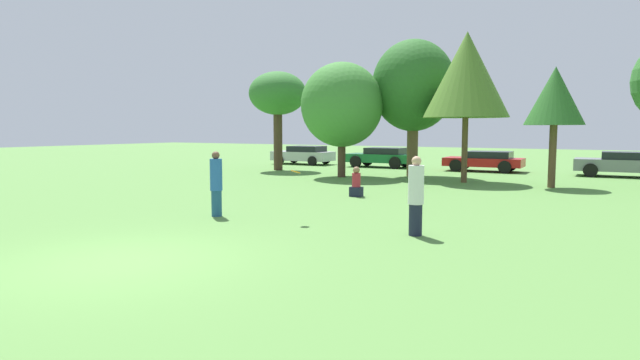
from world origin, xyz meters
TOP-DOWN VIEW (x-y plane):
  - ground_plane at (0.00, 0.00)m, footprint 120.00×120.00m
  - person_thrower at (-1.85, 4.60)m, footprint 0.32×0.32m
  - person_catcher at (3.65, 4.82)m, footprint 0.34×0.34m
  - frisbee at (0.52, 4.84)m, footprint 0.25×0.24m
  - bystander_sitting at (-0.48, 10.23)m, footprint 0.40×0.33m
  - tree_0 at (-9.58, 18.63)m, footprint 3.23×3.23m
  - tree_1 at (-4.44, 16.61)m, footprint 3.95×3.95m
  - tree_2 at (-1.61, 18.71)m, footprint 4.02×4.02m
  - tree_3 at (1.43, 16.92)m, footprint 3.65×3.65m
  - tree_4 at (4.99, 16.65)m, footprint 2.28×2.28m
  - parked_car_silver at (-10.94, 23.53)m, footprint 4.03×2.08m
  - parked_car_green at (-5.39, 23.61)m, footprint 4.12×2.05m
  - parked_car_red at (0.79, 23.54)m, footprint 4.18×2.15m
  - parked_car_grey at (7.32, 23.51)m, footprint 4.08×2.09m

SIDE VIEW (x-z plane):
  - ground_plane at x=0.00m, z-range 0.00..0.00m
  - bystander_sitting at x=-0.48m, z-range -0.08..0.96m
  - parked_car_red at x=0.79m, z-range 0.06..1.16m
  - parked_car_silver at x=-10.94m, z-range 0.04..1.24m
  - parked_car_green at x=-5.39m, z-range 0.06..1.25m
  - parked_car_grey at x=7.32m, z-range 0.05..1.27m
  - person_catcher at x=3.65m, z-range 0.01..1.75m
  - person_thrower at x=-1.85m, z-range 0.01..1.75m
  - frisbee at x=0.52m, z-range 1.21..1.34m
  - tree_1 at x=-4.44m, z-range 0.72..6.23m
  - tree_4 at x=4.99m, z-range 1.20..5.97m
  - tree_0 at x=-9.58m, z-range 1.47..6.99m
  - tree_2 at x=-1.61m, z-range 1.07..7.71m
  - tree_3 at x=1.43m, z-range 1.40..7.87m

